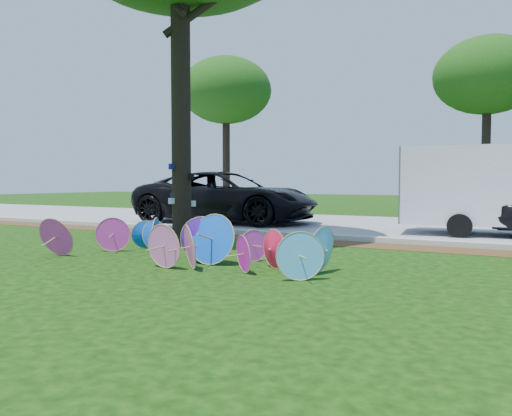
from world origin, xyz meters
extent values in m
plane|color=black|center=(0.00, 0.00, 0.00)|extent=(90.00, 90.00, 0.00)
cube|color=#472D16|center=(0.00, 4.50, 0.01)|extent=(90.00, 1.00, 0.01)
cube|color=#B7B5AD|center=(0.00, 5.20, 0.06)|extent=(90.00, 0.30, 0.12)
cube|color=gray|center=(0.00, 9.35, 0.01)|extent=(90.00, 8.00, 0.01)
cylinder|color=black|center=(-2.02, 3.06, 3.13)|extent=(0.44, 0.44, 6.26)
cone|color=#E939B3|center=(0.76, 1.39, 0.28)|extent=(0.40, 0.53, 0.57)
cone|color=#DD66B4|center=(-0.15, 0.14, 0.36)|extent=(0.74, 0.24, 0.73)
cone|color=red|center=(1.40, 0.87, 0.32)|extent=(0.61, 0.41, 0.64)
cone|color=#54BAFE|center=(2.14, 0.26, 0.35)|extent=(0.64, 0.53, 0.71)
cone|color=#54BAFE|center=(2.26, 0.88, 0.37)|extent=(0.35, 0.77, 0.75)
cone|color=blue|center=(0.29, 0.88, 0.44)|extent=(0.89, 0.38, 0.88)
cone|color=#E939B3|center=(-2.75, 0.21, 0.39)|extent=(0.81, 0.46, 0.76)
cone|color=#DD66B4|center=(0.29, 0.27, 0.36)|extent=(0.68, 0.64, 0.73)
cone|color=#4717A8|center=(0.03, 0.90, 0.40)|extent=(0.80, 0.46, 0.80)
cone|color=blue|center=(-1.99, 1.79, 0.30)|extent=(0.54, 0.51, 0.60)
cone|color=#D018A0|center=(1.20, 0.39, 0.29)|extent=(0.54, 0.48, 0.59)
cone|color=blue|center=(-0.95, 0.78, 0.38)|extent=(0.47, 0.72, 0.76)
cone|color=blue|center=(-1.49, 1.56, 0.32)|extent=(0.42, 0.69, 0.65)
cone|color=#E939B3|center=(-2.28, 1.16, 0.34)|extent=(0.64, 0.48, 0.69)
imported|color=black|center=(-3.98, 8.14, 0.86)|extent=(6.42, 3.38, 1.72)
cube|color=silver|center=(3.41, 7.87, 1.30)|extent=(3.04, 2.12, 2.60)
cylinder|color=black|center=(-7.96, 14.58, 2.50)|extent=(0.36, 0.36, 5.00)
ellipsoid|color=#14360C|center=(-7.96, 14.58, 5.80)|extent=(4.40, 4.40, 3.20)
cylinder|color=black|center=(3.42, 16.86, 2.50)|extent=(0.36, 0.36, 5.00)
ellipsoid|color=#14360C|center=(3.42, 16.86, 5.80)|extent=(4.40, 4.40, 3.20)
camera|label=1|loc=(4.93, -6.18, 1.40)|focal=35.00mm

